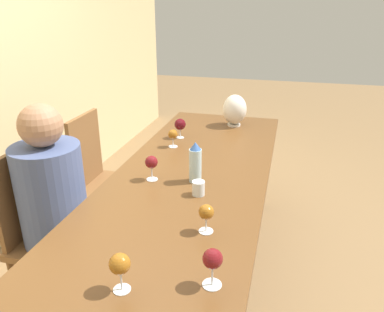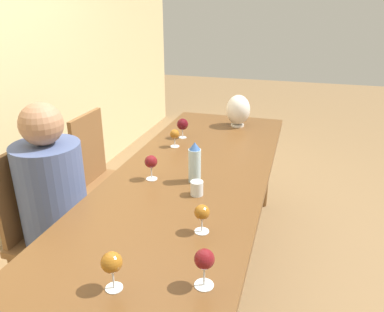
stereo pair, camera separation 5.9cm
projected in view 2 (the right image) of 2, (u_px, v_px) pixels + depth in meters
name	position (u px, v px, depth m)	size (l,w,h in m)	color
ground_plane	(192.00, 278.00, 2.48)	(14.00, 14.00, 0.00)	olive
dining_table	(192.00, 183.00, 2.21)	(2.41, 0.87, 0.78)	brown
water_bottle	(195.00, 163.00, 2.02)	(0.07, 0.07, 0.23)	#ADCCD6
water_tumbler	(197.00, 188.00, 1.91)	(0.07, 0.07, 0.08)	silver
vase	(238.00, 110.00, 2.94)	(0.19, 0.19, 0.25)	silver
wine_glass_0	(204.00, 260.00, 1.27)	(0.07, 0.07, 0.15)	silver
wine_glass_1	(112.00, 263.00, 1.25)	(0.07, 0.07, 0.15)	silver
wine_glass_2	(151.00, 162.00, 2.05)	(0.07, 0.07, 0.14)	silver
wine_glass_3	(183.00, 124.00, 2.69)	(0.08, 0.08, 0.14)	silver
wine_glass_4	(202.00, 213.00, 1.58)	(0.07, 0.07, 0.13)	silver
wine_glass_5	(175.00, 135.00, 2.53)	(0.07, 0.07, 0.12)	silver
chair_near	(46.00, 226.00, 2.16)	(0.44, 0.44, 0.96)	brown
chair_far	(106.00, 175.00, 2.78)	(0.44, 0.44, 0.96)	brown
person_near	(56.00, 204.00, 2.07)	(0.36, 0.36, 1.23)	#2D2D38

